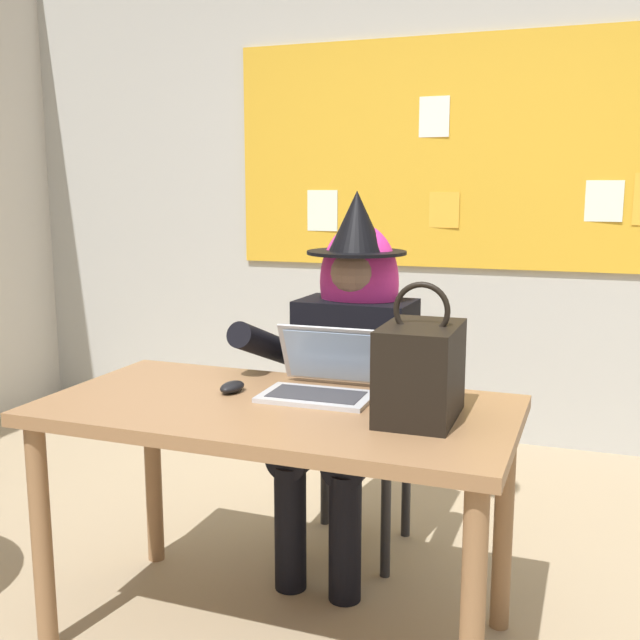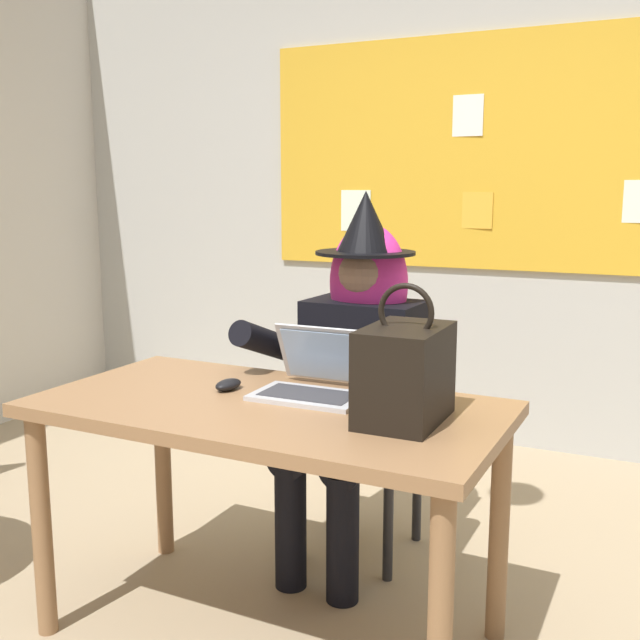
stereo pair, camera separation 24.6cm
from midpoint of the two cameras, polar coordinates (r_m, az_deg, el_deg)
The scene contains 7 objects.
wall_back_bulletin at distance 4.12m, azimuth 8.45°, elevation 11.77°, with size 5.32×2.31×3.00m.
desk_main at distance 2.26m, azimuth -6.41°, elevation -8.73°, with size 1.39×0.74×0.75m.
chair_at_desk at distance 2.92m, azimuth 0.59°, elevation -7.39°, with size 0.43×0.43×0.90m.
person_costumed at distance 2.74m, azimuth -0.27°, elevation -2.68°, with size 0.61×0.66×1.36m.
laptop at distance 2.30m, azimuth -2.89°, elevation -4.58°, with size 0.33×0.29×0.20m.
computer_mouse at distance 2.36m, azimuth -9.65°, elevation -5.06°, with size 0.06×0.10×0.03m, color black.
handbag at distance 2.05m, azimuth 4.21°, elevation -3.87°, with size 0.20×0.30×0.38m.
Camera 1 is at (0.69, -1.91, 1.37)m, focal length 42.28 mm.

